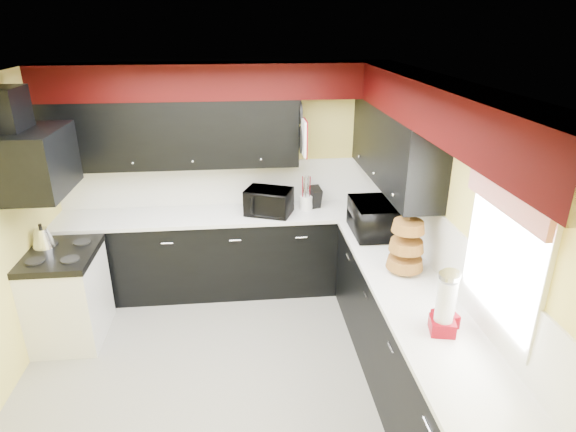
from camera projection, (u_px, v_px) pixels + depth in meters
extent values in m
plane|color=gray|center=(227.00, 376.00, 4.21)|extent=(3.60, 3.60, 0.00)
cube|color=#E0C666|center=(224.00, 178.00, 5.39)|extent=(3.60, 0.06, 2.50)
cube|color=#E0C666|center=(443.00, 238.00, 3.91)|extent=(0.06, 3.60, 2.50)
cube|color=white|center=(210.00, 83.00, 3.26)|extent=(3.60, 3.60, 0.06)
cube|color=black|center=(227.00, 253.00, 5.42)|extent=(3.60, 0.60, 0.90)
cube|color=black|center=(410.00, 345.00, 3.91)|extent=(0.60, 3.00, 0.90)
cube|color=white|center=(225.00, 215.00, 5.24)|extent=(3.62, 0.64, 0.04)
cube|color=white|center=(416.00, 295.00, 3.73)|extent=(0.64, 3.02, 0.04)
cube|color=white|center=(225.00, 183.00, 5.41)|extent=(3.60, 0.02, 0.50)
cube|color=white|center=(441.00, 245.00, 3.93)|extent=(0.02, 3.60, 0.50)
cube|color=black|center=(173.00, 134.00, 4.97)|extent=(2.60, 0.35, 0.70)
cube|color=black|center=(394.00, 146.00, 4.51)|extent=(0.35, 1.80, 0.70)
cube|color=black|center=(218.00, 81.00, 4.82)|extent=(3.60, 0.36, 0.35)
cube|color=black|center=(447.00, 109.00, 3.31)|extent=(0.36, 3.24, 0.35)
cube|color=white|center=(69.00, 298.00, 4.60)|extent=(0.60, 0.75, 0.86)
cube|color=black|center=(60.00, 255.00, 4.42)|extent=(0.62, 0.77, 0.06)
cube|color=black|center=(35.00, 162.00, 4.08)|extent=(0.50, 0.78, 0.55)
cube|color=black|center=(8.00, 112.00, 3.91)|extent=(0.24, 0.40, 0.40)
cube|color=red|center=(507.00, 196.00, 2.80)|extent=(0.04, 0.88, 0.20)
cube|color=white|center=(304.00, 138.00, 4.80)|extent=(0.03, 0.26, 0.35)
imported|color=black|center=(269.00, 202.00, 5.17)|extent=(0.59, 0.54, 0.28)
imported|color=black|center=(373.00, 218.00, 4.69)|extent=(0.39, 0.58, 0.32)
cylinder|color=white|center=(306.00, 203.00, 5.32)|extent=(0.19, 0.19, 0.15)
cube|color=black|center=(315.00, 197.00, 5.35)|extent=(0.14, 0.17, 0.24)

